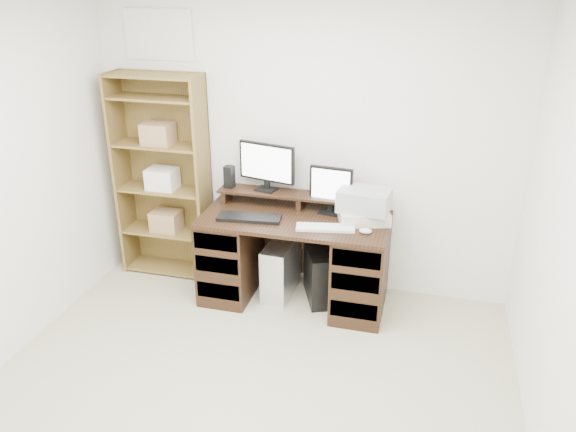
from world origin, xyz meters
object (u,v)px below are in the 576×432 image
at_px(monitor_wide, 267,164).
at_px(tower_silver, 281,269).
at_px(monitor_small, 331,188).
at_px(tower_black, 319,274).
at_px(printer, 364,215).
at_px(bookshelf, 163,176).
at_px(desk, 295,257).

height_order(monitor_wide, tower_silver, monitor_wide).
xyz_separation_m(monitor_small, tower_black, (-0.06, -0.11, -0.73)).
bearing_deg(printer, tower_silver, 163.46).
xyz_separation_m(printer, bookshelf, (-1.77, 0.15, 0.12)).
bearing_deg(bookshelf, tower_black, -6.11).
distance_m(monitor_small, tower_silver, 0.83).
xyz_separation_m(tower_silver, tower_black, (0.33, 0.00, -0.01)).
bearing_deg(tower_silver, printer, 4.65).
bearing_deg(monitor_wide, monitor_small, 6.57).
bearing_deg(printer, monitor_small, 141.71).
bearing_deg(tower_silver, desk, -18.71).
distance_m(tower_black, bookshelf, 1.60).
relative_size(desk, printer, 3.92).
bearing_deg(printer, bookshelf, 157.84).
xyz_separation_m(desk, monitor_wide, (-0.30, 0.24, 0.70)).
xyz_separation_m(monitor_small, tower_silver, (-0.39, -0.12, -0.72)).
bearing_deg(monitor_wide, printer, 1.46).
distance_m(desk, printer, 0.68).
relative_size(desk, tower_black, 3.05).
bearing_deg(tower_black, monitor_wide, 138.54).
height_order(monitor_small, tower_black, monitor_small).
bearing_deg(tower_silver, monitor_small, 20.94).
bearing_deg(tower_silver, bookshelf, 175.65).
relative_size(tower_black, bookshelf, 0.27).
relative_size(monitor_wide, printer, 1.30).
height_order(desk, monitor_wide, monitor_wide).
bearing_deg(desk, bookshelf, 170.22).
distance_m(tower_silver, tower_black, 0.33).
bearing_deg(desk, tower_black, 16.83).
bearing_deg(monitor_small, printer, -14.80).
bearing_deg(printer, monitor_wide, 151.02).
relative_size(desk, bookshelf, 0.83).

